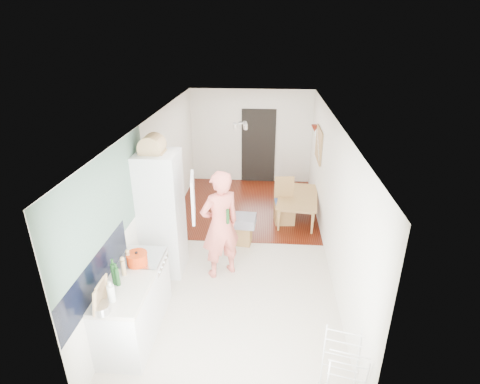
# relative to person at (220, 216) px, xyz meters

# --- Properties ---
(room_shell) EXTENTS (3.20, 7.00, 2.50)m
(room_shell) POSITION_rel_person_xyz_m (0.29, 0.83, 0.13)
(room_shell) COLOR silver
(room_shell) RESTS_ON ground
(floor) EXTENTS (3.20, 7.00, 0.01)m
(floor) POSITION_rel_person_xyz_m (0.29, 0.83, -1.12)
(floor) COLOR beige
(floor) RESTS_ON ground
(wood_floor_overlay) EXTENTS (3.20, 3.30, 0.01)m
(wood_floor_overlay) POSITION_rel_person_xyz_m (0.29, 2.68, -1.11)
(wood_floor_overlay) COLOR #52220F
(wood_floor_overlay) RESTS_ON room_shell
(sage_wall_panel) EXTENTS (0.02, 3.00, 1.30)m
(sage_wall_panel) POSITION_rel_person_xyz_m (-1.30, -1.17, 0.73)
(sage_wall_panel) COLOR slate
(sage_wall_panel) RESTS_ON room_shell
(tile_splashback) EXTENTS (0.02, 1.90, 0.50)m
(tile_splashback) POSITION_rel_person_xyz_m (-1.30, -1.72, 0.03)
(tile_splashback) COLOR black
(tile_splashback) RESTS_ON room_shell
(doorway_recess) EXTENTS (0.90, 0.04, 2.00)m
(doorway_recess) POSITION_rel_person_xyz_m (0.49, 4.31, -0.12)
(doorway_recess) COLOR black
(doorway_recess) RESTS_ON room_shell
(base_cabinet) EXTENTS (0.60, 0.90, 0.86)m
(base_cabinet) POSITION_rel_person_xyz_m (-1.01, -1.72, -0.69)
(base_cabinet) COLOR silver
(base_cabinet) RESTS_ON room_shell
(worktop) EXTENTS (0.62, 0.92, 0.06)m
(worktop) POSITION_rel_person_xyz_m (-1.01, -1.72, -0.23)
(worktop) COLOR beige
(worktop) RESTS_ON room_shell
(range_cooker) EXTENTS (0.60, 0.60, 0.88)m
(range_cooker) POSITION_rel_person_xyz_m (-1.01, -0.97, -0.68)
(range_cooker) COLOR silver
(range_cooker) RESTS_ON room_shell
(cooker_top) EXTENTS (0.60, 0.60, 0.04)m
(cooker_top) POSITION_rel_person_xyz_m (-1.01, -0.97, -0.22)
(cooker_top) COLOR silver
(cooker_top) RESTS_ON room_shell
(fridge_housing) EXTENTS (0.66, 0.66, 2.15)m
(fridge_housing) POSITION_rel_person_xyz_m (-0.98, 0.05, -0.04)
(fridge_housing) COLOR silver
(fridge_housing) RESTS_ON room_shell
(fridge_door) EXTENTS (0.14, 0.56, 0.70)m
(fridge_door) POSITION_rel_person_xyz_m (-0.37, -0.25, 0.43)
(fridge_door) COLOR silver
(fridge_door) RESTS_ON room_shell
(fridge_interior) EXTENTS (0.02, 0.52, 0.66)m
(fridge_interior) POSITION_rel_person_xyz_m (-0.67, 0.05, 0.43)
(fridge_interior) COLOR white
(fridge_interior) RESTS_ON room_shell
(pinboard) EXTENTS (0.03, 0.90, 0.70)m
(pinboard) POSITION_rel_person_xyz_m (1.87, 2.73, 0.43)
(pinboard) COLOR tan
(pinboard) RESTS_ON room_shell
(pinboard_frame) EXTENTS (0.00, 0.94, 0.74)m
(pinboard_frame) POSITION_rel_person_xyz_m (1.85, 2.73, 0.43)
(pinboard_frame) COLOR #9B6E41
(pinboard_frame) RESTS_ON room_shell
(wall_sconce) EXTENTS (0.18, 0.18, 0.16)m
(wall_sconce) POSITION_rel_person_xyz_m (1.83, 3.38, 0.63)
(wall_sconce) COLOR maroon
(wall_sconce) RESTS_ON room_shell
(person) EXTENTS (0.98, 0.90, 2.24)m
(person) POSITION_rel_person_xyz_m (0.00, 0.00, 0.00)
(person) COLOR #E46A5C
(person) RESTS_ON floor
(dining_table) EXTENTS (0.85, 1.35, 0.45)m
(dining_table) POSITION_rel_person_xyz_m (1.46, 2.19, -0.89)
(dining_table) COLOR #9B6E41
(dining_table) RESTS_ON floor
(dining_chair) EXTENTS (0.46, 0.46, 1.00)m
(dining_chair) POSITION_rel_person_xyz_m (1.14, 1.95, -0.62)
(dining_chair) COLOR #9B6E41
(dining_chair) RESTS_ON floor
(stool) EXTENTS (0.34, 0.34, 0.40)m
(stool) POSITION_rel_person_xyz_m (0.31, 1.01, -0.92)
(stool) COLOR #9B6E41
(stool) RESTS_ON floor
(grey_drape) EXTENTS (0.45, 0.45, 0.19)m
(grey_drape) POSITION_rel_person_xyz_m (0.34, 1.02, -0.62)
(grey_drape) COLOR gray
(grey_drape) RESTS_ON stool
(drying_rack) EXTENTS (0.49, 0.46, 0.82)m
(drying_rack) POSITION_rel_person_xyz_m (1.67, -2.24, -0.71)
(drying_rack) COLOR silver
(drying_rack) RESTS_ON floor
(bread_bin) EXTENTS (0.43, 0.41, 0.20)m
(bread_bin) POSITION_rel_person_xyz_m (-1.03, 0.05, 1.13)
(bread_bin) COLOR tan
(bread_bin) RESTS_ON fridge_housing
(red_casserole) EXTENTS (0.33, 0.33, 0.17)m
(red_casserole) POSITION_rel_person_xyz_m (-1.01, -1.14, -0.11)
(red_casserole) COLOR red
(red_casserole) RESTS_ON cooker_top
(steel_pan) EXTENTS (0.26, 0.26, 0.10)m
(steel_pan) POSITION_rel_person_xyz_m (-1.11, -2.11, -0.15)
(steel_pan) COLOR silver
(steel_pan) RESTS_ON worktop
(held_bottle) EXTENTS (0.05, 0.05, 0.24)m
(held_bottle) POSITION_rel_person_xyz_m (0.15, -0.20, 0.10)
(held_bottle) COLOR #173D18
(held_bottle) RESTS_ON person
(bottle_a) EXTENTS (0.09, 0.09, 0.30)m
(bottle_a) POSITION_rel_person_xyz_m (-1.14, -1.59, -0.05)
(bottle_a) COLOR #173D18
(bottle_a) RESTS_ON worktop
(bottle_b) EXTENTS (0.06, 0.06, 0.26)m
(bottle_b) POSITION_rel_person_xyz_m (-1.10, -1.61, -0.07)
(bottle_b) COLOR #173D18
(bottle_b) RESTS_ON worktop
(bottle_c) EXTENTS (0.09, 0.09, 0.22)m
(bottle_c) POSITION_rel_person_xyz_m (-1.06, -1.92, -0.09)
(bottle_c) COLOR silver
(bottle_c) RESTS_ON worktop
(pepper_mill_front) EXTENTS (0.07, 0.07, 0.22)m
(pepper_mill_front) POSITION_rel_person_xyz_m (-1.10, -1.40, -0.09)
(pepper_mill_front) COLOR tan
(pepper_mill_front) RESTS_ON worktop
(pepper_mill_back) EXTENTS (0.07, 0.07, 0.20)m
(pepper_mill_back) POSITION_rel_person_xyz_m (-1.11, -1.19, -0.10)
(pepper_mill_back) COLOR tan
(pepper_mill_back) RESTS_ON worktop
(chopping_boards) EXTENTS (0.10, 0.27, 0.37)m
(chopping_boards) POSITION_rel_person_xyz_m (-1.13, -2.05, -0.01)
(chopping_boards) COLOR tan
(chopping_boards) RESTS_ON worktop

